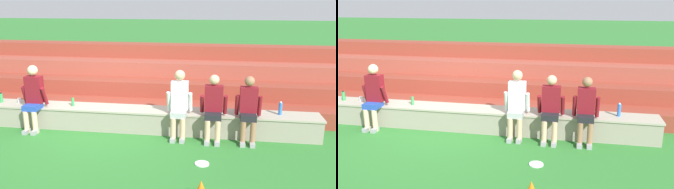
% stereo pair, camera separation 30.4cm
% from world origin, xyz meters
% --- Properties ---
extents(ground_plane, '(80.00, 80.00, 0.00)m').
position_xyz_m(ground_plane, '(0.00, 0.00, 0.00)').
color(ground_plane, '#2D752D').
extents(stone_seating_wall, '(9.31, 0.60, 0.49)m').
position_xyz_m(stone_seating_wall, '(0.00, 0.28, 0.26)').
color(stone_seating_wall, gray).
rests_on(stone_seating_wall, ground).
extents(brick_bleachers, '(12.83, 2.72, 1.52)m').
position_xyz_m(brick_bleachers, '(0.00, 2.53, 0.57)').
color(brick_bleachers, brown).
rests_on(brick_bleachers, ground).
extents(person_far_left, '(0.54, 0.55, 1.43)m').
position_xyz_m(person_far_left, '(-1.42, -0.02, 0.76)').
color(person_far_left, beige).
rests_on(person_far_left, ground).
extents(person_left_of_center, '(0.53, 0.55, 1.42)m').
position_xyz_m(person_left_of_center, '(1.76, 0.00, 0.75)').
color(person_left_of_center, '#DBAD89').
rests_on(person_left_of_center, ground).
extents(person_center, '(0.55, 0.55, 1.35)m').
position_xyz_m(person_center, '(2.46, -0.04, 0.71)').
color(person_center, '#DBAD89').
rests_on(person_center, ground).
extents(person_right_of_center, '(0.53, 0.54, 1.34)m').
position_xyz_m(person_right_of_center, '(3.15, -0.01, 0.71)').
color(person_right_of_center, '#996B4C').
rests_on(person_right_of_center, ground).
extents(water_bottle_near_left, '(0.06, 0.06, 0.22)m').
position_xyz_m(water_bottle_near_left, '(-0.65, 0.26, 0.59)').
color(water_bottle_near_left, green).
rests_on(water_bottle_near_left, stone_seating_wall).
extents(water_bottle_center_gap, '(0.07, 0.07, 0.23)m').
position_xyz_m(water_bottle_center_gap, '(-2.40, 0.29, 0.60)').
color(water_bottle_center_gap, green).
rests_on(water_bottle_center_gap, stone_seating_wall).
extents(water_bottle_mid_right, '(0.07, 0.07, 0.28)m').
position_xyz_m(water_bottle_mid_right, '(3.82, 0.31, 0.63)').
color(water_bottle_mid_right, blue).
rests_on(water_bottle_mid_right, stone_seating_wall).
extents(plastic_cup_left_end, '(0.08, 0.08, 0.11)m').
position_xyz_m(plastic_cup_left_end, '(-1.98, 0.32, 0.55)').
color(plastic_cup_left_end, white).
rests_on(plastic_cup_left_end, stone_seating_wall).
extents(frisbee, '(0.25, 0.25, 0.02)m').
position_xyz_m(frisbee, '(2.31, -1.18, 0.01)').
color(frisbee, white).
rests_on(frisbee, ground).
extents(sports_cone, '(0.23, 0.23, 0.28)m').
position_xyz_m(sports_cone, '(2.35, -2.27, 0.14)').
color(sports_cone, orange).
rests_on(sports_cone, ground).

